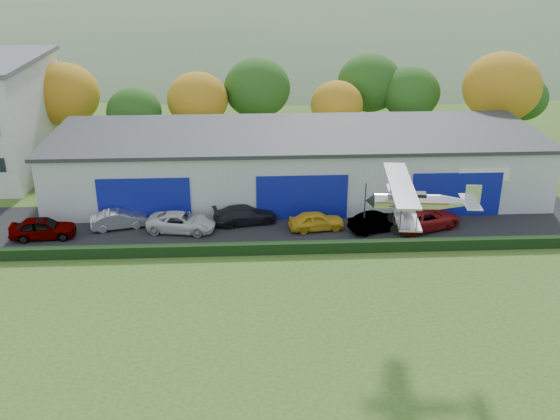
{
  "coord_description": "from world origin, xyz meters",
  "views": [
    {
      "loc": [
        0.96,
        -23.47,
        19.96
      ],
      "look_at": [
        2.75,
        11.09,
        5.4
      ],
      "focal_mm": 41.12,
      "sensor_mm": 36.0,
      "label": 1
    }
  ],
  "objects_px": {
    "car_4": "(316,221)",
    "car_1": "(119,219)",
    "car_5": "(377,222)",
    "biplane": "(417,200)",
    "car_3": "(245,215)",
    "car_2": "(181,222)",
    "car_6": "(426,218)",
    "hangar": "(296,162)",
    "car_0": "(43,228)"
  },
  "relations": [
    {
      "from": "car_0",
      "to": "car_4",
      "type": "relative_size",
      "value": 1.12
    },
    {
      "from": "car_3",
      "to": "car_6",
      "type": "xyz_separation_m",
      "value": [
        13.51,
        -1.58,
        0.06
      ]
    },
    {
      "from": "car_1",
      "to": "biplane",
      "type": "bearing_deg",
      "value": -138.92
    },
    {
      "from": "car_6",
      "to": "car_1",
      "type": "bearing_deg",
      "value": 65.61
    },
    {
      "from": "hangar",
      "to": "car_6",
      "type": "bearing_deg",
      "value": -41.93
    },
    {
      "from": "hangar",
      "to": "car_2",
      "type": "xyz_separation_m",
      "value": [
        -9.1,
        -7.79,
        -1.91
      ]
    },
    {
      "from": "car_1",
      "to": "biplane",
      "type": "xyz_separation_m",
      "value": [
        18.78,
        -12.9,
        6.35
      ]
    },
    {
      "from": "hangar",
      "to": "biplane",
      "type": "distance_m",
      "value": 20.97
    },
    {
      "from": "car_2",
      "to": "car_3",
      "type": "xyz_separation_m",
      "value": [
        4.71,
        1.18,
        -0.0
      ]
    },
    {
      "from": "car_6",
      "to": "car_4",
      "type": "bearing_deg",
      "value": 67.68
    },
    {
      "from": "hangar",
      "to": "car_3",
      "type": "distance_m",
      "value": 8.16
    },
    {
      "from": "car_1",
      "to": "car_3",
      "type": "distance_m",
      "value": 9.43
    },
    {
      "from": "hangar",
      "to": "car_1",
      "type": "relative_size",
      "value": 9.71
    },
    {
      "from": "hangar",
      "to": "car_3",
      "type": "xyz_separation_m",
      "value": [
        -4.39,
        -6.61,
        -1.91
      ]
    },
    {
      "from": "car_3",
      "to": "car_0",
      "type": "bearing_deg",
      "value": 85.85
    },
    {
      "from": "hangar",
      "to": "car_4",
      "type": "distance_m",
      "value": 8.33
    },
    {
      "from": "car_1",
      "to": "biplane",
      "type": "height_order",
      "value": "biplane"
    },
    {
      "from": "car_3",
      "to": "biplane",
      "type": "bearing_deg",
      "value": -156.31
    },
    {
      "from": "car_4",
      "to": "car_5",
      "type": "xyz_separation_m",
      "value": [
        4.48,
        -0.47,
        -0.0
      ]
    },
    {
      "from": "car_0",
      "to": "car_4",
      "type": "bearing_deg",
      "value": -93.18
    },
    {
      "from": "hangar",
      "to": "car_0",
      "type": "distance_m",
      "value": 20.88
    },
    {
      "from": "hangar",
      "to": "car_6",
      "type": "distance_m",
      "value": 12.4
    },
    {
      "from": "car_0",
      "to": "car_3",
      "type": "relative_size",
      "value": 0.96
    },
    {
      "from": "car_5",
      "to": "biplane",
      "type": "relative_size",
      "value": 0.6
    },
    {
      "from": "car_4",
      "to": "car_3",
      "type": "bearing_deg",
      "value": 67.39
    },
    {
      "from": "car_1",
      "to": "biplane",
      "type": "relative_size",
      "value": 0.59
    },
    {
      "from": "car_5",
      "to": "biplane",
      "type": "distance_m",
      "value": 13.02
    },
    {
      "from": "hangar",
      "to": "car_5",
      "type": "height_order",
      "value": "hangar"
    },
    {
      "from": "hangar",
      "to": "car_3",
      "type": "height_order",
      "value": "hangar"
    },
    {
      "from": "car_0",
      "to": "biplane",
      "type": "xyz_separation_m",
      "value": [
        23.96,
        -11.4,
        6.25
      ]
    },
    {
      "from": "car_2",
      "to": "car_4",
      "type": "height_order",
      "value": "car_2"
    },
    {
      "from": "car_6",
      "to": "car_0",
      "type": "bearing_deg",
      "value": 69.23
    },
    {
      "from": "car_0",
      "to": "car_5",
      "type": "relative_size",
      "value": 1.09
    },
    {
      "from": "car_6",
      "to": "biplane",
      "type": "height_order",
      "value": "biplane"
    },
    {
      "from": "car_3",
      "to": "car_4",
      "type": "bearing_deg",
      "value": -116.71
    },
    {
      "from": "car_3",
      "to": "car_5",
      "type": "distance_m",
      "value": 9.98
    },
    {
      "from": "hangar",
      "to": "car_5",
      "type": "bearing_deg",
      "value": -57.63
    },
    {
      "from": "car_0",
      "to": "car_5",
      "type": "distance_m",
      "value": 24.4
    },
    {
      "from": "car_2",
      "to": "car_6",
      "type": "bearing_deg",
      "value": -81.69
    },
    {
      "from": "hangar",
      "to": "car_0",
      "type": "height_order",
      "value": "hangar"
    },
    {
      "from": "car_1",
      "to": "car_3",
      "type": "xyz_separation_m",
      "value": [
        9.42,
        0.37,
        0.01
      ]
    },
    {
      "from": "car_0",
      "to": "car_1",
      "type": "bearing_deg",
      "value": -78.22
    },
    {
      "from": "car_3",
      "to": "car_1",
      "type": "bearing_deg",
      "value": 80.79
    },
    {
      "from": "car_3",
      "to": "biplane",
      "type": "relative_size",
      "value": 0.68
    },
    {
      "from": "car_3",
      "to": "car_6",
      "type": "distance_m",
      "value": 13.6
    },
    {
      "from": "car_2",
      "to": "car_5",
      "type": "bearing_deg",
      "value": -83.34
    },
    {
      "from": "car_5",
      "to": "car_6",
      "type": "xyz_separation_m",
      "value": [
        3.71,
        0.34,
        0.06
      ]
    },
    {
      "from": "car_4",
      "to": "car_1",
      "type": "bearing_deg",
      "value": 78.45
    },
    {
      "from": "car_2",
      "to": "car_5",
      "type": "relative_size",
      "value": 1.19
    },
    {
      "from": "hangar",
      "to": "car_0",
      "type": "bearing_deg",
      "value": -155.9
    }
  ]
}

